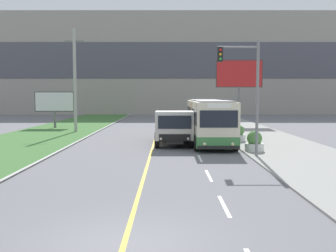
# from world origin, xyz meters

# --- Properties ---
(ground_plane) EXTENTS (300.00, 300.00, 0.00)m
(ground_plane) POSITION_xyz_m (0.00, 0.00, 0.00)
(ground_plane) COLOR slate
(lane_marking_centre) EXTENTS (2.88, 140.00, 0.01)m
(lane_marking_centre) POSITION_xyz_m (0.35, 1.88, 0.00)
(lane_marking_centre) COLOR gold
(lane_marking_centre) RESTS_ON ground_plane
(apartment_block_background) EXTENTS (80.00, 8.04, 18.00)m
(apartment_block_background) POSITION_xyz_m (0.00, 64.01, 9.00)
(apartment_block_background) COLOR gray
(apartment_block_background) RESTS_ON ground_plane
(city_bus) EXTENTS (2.67, 11.54, 3.07)m
(city_bus) POSITION_xyz_m (3.96, 19.68, 1.56)
(city_bus) COLOR beige
(city_bus) RESTS_ON ground_plane
(dump_truck) EXTENTS (2.56, 6.59, 2.38)m
(dump_truck) POSITION_xyz_m (1.43, 17.80, 1.20)
(dump_truck) COLOR black
(dump_truck) RESTS_ON ground_plane
(utility_pole_far) EXTENTS (1.80, 0.28, 9.52)m
(utility_pole_far) POSITION_xyz_m (-7.61, 27.80, 4.82)
(utility_pole_far) COLOR #9E9E99
(utility_pole_far) RESTS_ON ground_plane
(traffic_light_mast) EXTENTS (2.28, 0.32, 6.42)m
(traffic_light_mast) POSITION_xyz_m (5.29, 12.78, 4.06)
(traffic_light_mast) COLOR slate
(traffic_light_mast) RESTS_ON ground_plane
(billboard_large) EXTENTS (5.23, 0.24, 7.38)m
(billboard_large) POSITION_xyz_m (9.02, 35.64, 5.59)
(billboard_large) COLOR #59595B
(billboard_large) RESTS_ON ground_plane
(billboard_small) EXTENTS (4.09, 0.24, 3.79)m
(billboard_small) POSITION_xyz_m (-10.83, 32.26, 2.66)
(billboard_small) COLOR #59595B
(billboard_small) RESTS_ON ground_plane
(planter_round_near) EXTENTS (1.12, 1.12, 1.21)m
(planter_round_near) POSITION_xyz_m (6.20, 14.69, 0.60)
(planter_round_near) COLOR silver
(planter_round_near) RESTS_ON sidewalk_right
(planter_round_second) EXTENTS (1.09, 1.09, 1.19)m
(planter_round_second) POSITION_xyz_m (6.13, 19.79, 0.60)
(planter_round_second) COLOR silver
(planter_round_second) RESTS_ON sidewalk_right
(planter_round_third) EXTENTS (1.06, 1.06, 1.17)m
(planter_round_third) POSITION_xyz_m (6.24, 24.90, 0.59)
(planter_round_third) COLOR silver
(planter_round_third) RESTS_ON sidewalk_right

